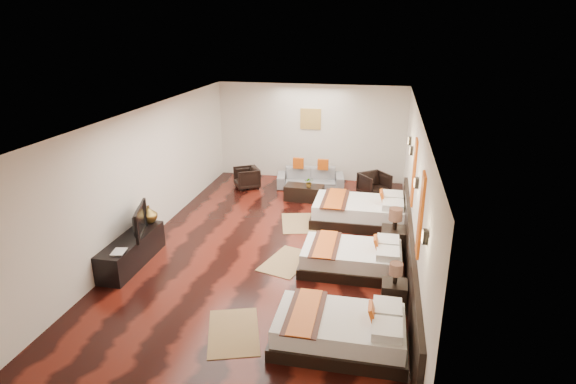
% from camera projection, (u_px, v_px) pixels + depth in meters
% --- Properties ---
extents(floor, '(5.50, 9.50, 0.01)m').
position_uv_depth(floor, '(274.00, 246.00, 9.89)').
color(floor, black).
rests_on(floor, ground).
extents(ceiling, '(5.50, 9.50, 0.01)m').
position_uv_depth(ceiling, '(272.00, 113.00, 8.95)').
color(ceiling, white).
rests_on(ceiling, floor).
extents(back_wall, '(5.50, 0.01, 2.80)m').
position_uv_depth(back_wall, '(310.00, 132.00, 13.80)').
color(back_wall, silver).
rests_on(back_wall, floor).
extents(left_wall, '(0.01, 9.50, 2.80)m').
position_uv_depth(left_wall, '(146.00, 175.00, 9.95)').
color(left_wall, silver).
rests_on(left_wall, floor).
extents(right_wall, '(0.01, 9.50, 2.80)m').
position_uv_depth(right_wall, '(414.00, 192.00, 8.90)').
color(right_wall, silver).
rests_on(right_wall, floor).
extents(headboard_panel, '(0.08, 6.60, 0.90)m').
position_uv_depth(headboard_panel, '(409.00, 256.00, 8.49)').
color(headboard_panel, black).
rests_on(headboard_panel, floor).
extents(bed_near, '(1.92, 1.20, 0.73)m').
position_uv_depth(bed_near, '(341.00, 330.00, 6.76)').
color(bed_near, black).
rests_on(bed_near, floor).
extents(bed_mid, '(1.90, 1.20, 0.73)m').
position_uv_depth(bed_mid, '(353.00, 258.00, 8.85)').
color(bed_mid, black).
rests_on(bed_mid, floor).
extents(bed_far, '(2.17, 1.36, 0.83)m').
position_uv_depth(bed_far, '(360.00, 211.00, 10.97)').
color(bed_far, black).
rests_on(bed_far, floor).
extents(nightstand_a, '(0.41, 0.41, 0.80)m').
position_uv_depth(nightstand_a, '(394.00, 292.00, 7.67)').
color(nightstand_a, black).
rests_on(nightstand_a, floor).
extents(nightstand_b, '(0.50, 0.50, 0.99)m').
position_uv_depth(nightstand_b, '(394.00, 238.00, 9.44)').
color(nightstand_b, black).
rests_on(nightstand_b, floor).
extents(jute_mat_near, '(1.09, 1.37, 0.01)m').
position_uv_depth(jute_mat_near, '(234.00, 332.00, 7.12)').
color(jute_mat_near, olive).
rests_on(jute_mat_near, floor).
extents(jute_mat_mid, '(1.06, 1.36, 0.01)m').
position_uv_depth(jute_mat_mid, '(287.00, 262.00, 9.23)').
color(jute_mat_mid, olive).
rests_on(jute_mat_mid, floor).
extents(jute_mat_far, '(1.02, 1.35, 0.01)m').
position_uv_depth(jute_mat_far, '(298.00, 223.00, 11.02)').
color(jute_mat_far, olive).
rests_on(jute_mat_far, floor).
extents(tv_console, '(0.50, 1.80, 0.55)m').
position_uv_depth(tv_console, '(132.00, 251.00, 9.07)').
color(tv_console, black).
rests_on(tv_console, floor).
extents(tv, '(0.43, 0.98, 0.57)m').
position_uv_depth(tv, '(136.00, 221.00, 9.04)').
color(tv, black).
rests_on(tv, tv_console).
extents(book, '(0.28, 0.34, 0.03)m').
position_uv_depth(book, '(112.00, 252.00, 8.40)').
color(book, black).
rests_on(book, tv_console).
extents(figurine, '(0.37, 0.37, 0.36)m').
position_uv_depth(figurine, '(149.00, 214.00, 9.64)').
color(figurine, brown).
rests_on(figurine, tv_console).
extents(sofa, '(1.96, 1.02, 0.55)m').
position_uv_depth(sofa, '(310.00, 178.00, 13.36)').
color(sofa, slate).
rests_on(sofa, floor).
extents(armchair_left, '(0.89, 0.88, 0.59)m').
position_uv_depth(armchair_left, '(247.00, 178.00, 13.30)').
color(armchair_left, black).
rests_on(armchair_left, floor).
extents(armchair_right, '(0.97, 0.98, 0.64)m').
position_uv_depth(armchair_right, '(374.00, 185.00, 12.67)').
color(armchair_right, black).
rests_on(armchair_right, floor).
extents(coffee_table, '(1.03, 0.56, 0.40)m').
position_uv_depth(coffee_table, '(304.00, 193.00, 12.41)').
color(coffee_table, black).
rests_on(coffee_table, floor).
extents(table_plant, '(0.27, 0.24, 0.26)m').
position_uv_depth(table_plant, '(309.00, 182.00, 12.21)').
color(table_plant, '#285F1F').
rests_on(table_plant, coffee_table).
extents(orange_panel_a, '(0.04, 0.40, 1.30)m').
position_uv_depth(orange_panel_a, '(421.00, 215.00, 7.05)').
color(orange_panel_a, '#D86014').
rests_on(orange_panel_a, right_wall).
extents(orange_panel_b, '(0.04, 0.40, 1.30)m').
position_uv_depth(orange_panel_b, '(414.00, 172.00, 9.08)').
color(orange_panel_b, '#D86014').
rests_on(orange_panel_b, right_wall).
extents(sconce_near, '(0.07, 0.12, 0.18)m').
position_uv_depth(sconce_near, '(425.00, 237.00, 5.99)').
color(sconce_near, black).
rests_on(sconce_near, right_wall).
extents(sconce_mid, '(0.07, 0.12, 0.18)m').
position_uv_depth(sconce_mid, '(416.00, 183.00, 8.02)').
color(sconce_mid, black).
rests_on(sconce_mid, right_wall).
extents(sconce_far, '(0.07, 0.12, 0.18)m').
position_uv_depth(sconce_far, '(411.00, 151.00, 10.05)').
color(sconce_far, black).
rests_on(sconce_far, right_wall).
extents(sconce_lounge, '(0.07, 0.12, 0.18)m').
position_uv_depth(sconce_lounge, '(410.00, 141.00, 10.88)').
color(sconce_lounge, black).
rests_on(sconce_lounge, right_wall).
extents(gold_artwork, '(0.60, 0.04, 0.60)m').
position_uv_depth(gold_artwork, '(311.00, 119.00, 13.65)').
color(gold_artwork, '#AD873F').
rests_on(gold_artwork, back_wall).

